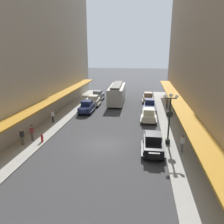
{
  "coord_description": "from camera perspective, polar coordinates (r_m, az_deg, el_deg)",
  "views": [
    {
      "loc": [
        3.77,
        -20.33,
        9.25
      ],
      "look_at": [
        0.0,
        6.0,
        1.8
      ],
      "focal_mm": 35.44,
      "sensor_mm": 36.0,
      "label": 1
    }
  ],
  "objects": [
    {
      "name": "ground_plane",
      "position": [
        22.65,
        -2.17,
        -8.47
      ],
      "size": [
        200.0,
        200.0,
        0.0
      ],
      "primitive_type": "plane",
      "color": "#424244"
    },
    {
      "name": "sidewalk_left",
      "position": [
        24.99,
        -19.48,
        -6.84
      ],
      "size": [
        3.0,
        60.0,
        0.15
      ],
      "primitive_type": "cube",
      "color": "#B7B5AD",
      "rests_on": "ground"
    },
    {
      "name": "sidewalk_right",
      "position": [
        22.62,
        17.12,
        -9.03
      ],
      "size": [
        3.0,
        60.0,
        0.15
      ],
      "primitive_type": "cube",
      "color": "#B7B5AD",
      "rests_on": "ground"
    },
    {
      "name": "parked_car_0",
      "position": [
        33.94,
        -6.59,
        1.38
      ],
      "size": [
        2.14,
        4.26,
        1.84
      ],
      "color": "#19234C",
      "rests_on": "ground"
    },
    {
      "name": "parked_car_1",
      "position": [
        38.16,
        -4.71,
        3.02
      ],
      "size": [
        2.16,
        4.27,
        1.84
      ],
      "color": "beige",
      "rests_on": "ground"
    },
    {
      "name": "parked_car_2",
      "position": [
        35.29,
        9.67,
        1.81
      ],
      "size": [
        2.27,
        4.31,
        1.84
      ],
      "color": "#19234C",
      "rests_on": "ground"
    },
    {
      "name": "parked_car_3",
      "position": [
        29.93,
        9.47,
        -0.69
      ],
      "size": [
        2.22,
        4.29,
        1.84
      ],
      "color": "beige",
      "rests_on": "ground"
    },
    {
      "name": "parked_car_4",
      "position": [
        42.62,
        -3.65,
        4.37
      ],
      "size": [
        2.22,
        4.29,
        1.84
      ],
      "color": "slate",
      "rests_on": "ground"
    },
    {
      "name": "parked_car_5",
      "position": [
        20.95,
        10.53,
        -8.0
      ],
      "size": [
        2.18,
        4.28,
        1.84
      ],
      "color": "black",
      "rests_on": "ground"
    },
    {
      "name": "parked_car_6",
      "position": [
        40.82,
        9.3,
        3.7
      ],
      "size": [
        2.26,
        4.3,
        1.84
      ],
      "color": "#997F5B",
      "rests_on": "ground"
    },
    {
      "name": "streetcar",
      "position": [
        39.68,
        1.29,
        4.97
      ],
      "size": [
        2.78,
        9.67,
        3.46
      ],
      "color": "#ADA899",
      "rests_on": "ground"
    },
    {
      "name": "lamp_post_with_clock",
      "position": [
        22.27,
        14.59,
        -1.21
      ],
      "size": [
        1.42,
        0.44,
        5.16
      ],
      "color": "black",
      "rests_on": "sidewalk_right"
    },
    {
      "name": "fire_hydrant",
      "position": [
        23.94,
        -17.61,
        -6.41
      ],
      "size": [
        0.24,
        0.24,
        0.82
      ],
      "color": "#B21E19",
      "rests_on": "sidewalk_left"
    },
    {
      "name": "pedestrian_0",
      "position": [
        36.67,
        13.99,
        2.2
      ],
      "size": [
        0.36,
        0.28,
        1.67
      ],
      "color": "#2D2D33",
      "rests_on": "sidewalk_right"
    },
    {
      "name": "pedestrian_1",
      "position": [
        24.44,
        -19.97,
        -5.04
      ],
      "size": [
        0.36,
        0.28,
        1.67
      ],
      "color": "#4C4238",
      "rests_on": "sidewalk_left"
    },
    {
      "name": "pedestrian_2",
      "position": [
        21.53,
        17.66,
        -7.7
      ],
      "size": [
        0.36,
        0.24,
        1.64
      ],
      "color": "slate",
      "rests_on": "sidewalk_right"
    },
    {
      "name": "pedestrian_3",
      "position": [
        29.71,
        -15.04,
        -1.05
      ],
      "size": [
        0.36,
        0.24,
        1.64
      ],
      "color": "#2D2D33",
      "rests_on": "sidewalk_left"
    },
    {
      "name": "pedestrian_4",
      "position": [
        23.7,
        -22.17,
        -5.97
      ],
      "size": [
        0.36,
        0.24,
        1.64
      ],
      "color": "#4C4238",
      "rests_on": "sidewalk_left"
    }
  ]
}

